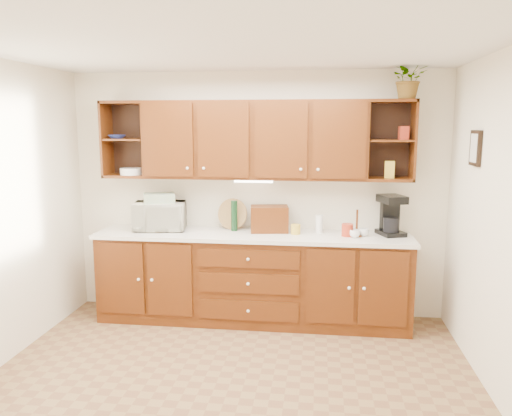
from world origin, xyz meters
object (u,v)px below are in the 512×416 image
(potted_plant, at_px, (409,79))
(microwave, at_px, (160,216))
(bread_box, at_px, (269,219))
(coffee_maker, at_px, (391,216))

(potted_plant, bearing_deg, microwave, -179.04)
(bread_box, bearing_deg, coffee_maker, -7.50)
(bread_box, xyz_separation_m, potted_plant, (1.35, -0.01, 1.41))
(microwave, bearing_deg, coffee_maker, -8.23)
(microwave, height_order, bread_box, microwave)
(microwave, bearing_deg, bread_box, -7.27)
(microwave, xyz_separation_m, potted_plant, (2.51, 0.04, 1.40))
(bread_box, distance_m, coffee_maker, 1.24)
(microwave, xyz_separation_m, coffee_maker, (2.40, 0.07, 0.05))
(bread_box, relative_size, potted_plant, 1.00)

